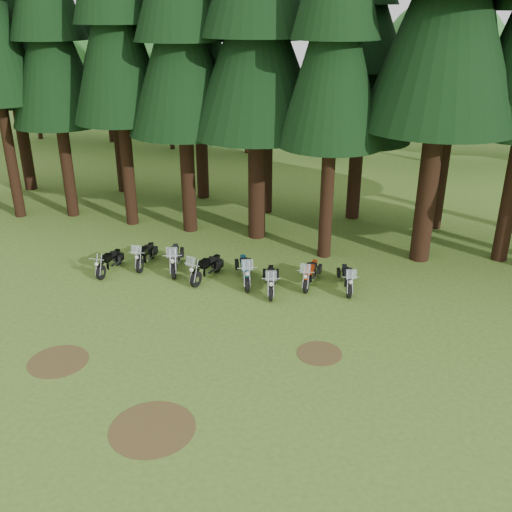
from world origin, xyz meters
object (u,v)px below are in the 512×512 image
object	(u,v)px
motorcycle_0	(109,263)
motorcycle_1	(145,256)
motorcycle_5	(271,281)
motorcycle_3	(206,269)
motorcycle_4	(245,271)
motorcycle_7	(347,279)
motorcycle_2	(175,259)
motorcycle_6	(310,274)

from	to	relation	value
motorcycle_0	motorcycle_1	distance (m)	1.47
motorcycle_0	motorcycle_5	xyz separation A→B (m)	(6.65, 0.02, 0.03)
motorcycle_3	motorcycle_4	distance (m)	1.53
motorcycle_1	motorcycle_7	distance (m)	8.23
motorcycle_1	motorcycle_2	size ratio (longest dim) A/B	0.92
motorcycle_5	motorcycle_0	bearing A→B (deg)	166.23
motorcycle_6	motorcycle_3	bearing A→B (deg)	-169.35
motorcycle_0	motorcycle_6	xyz separation A→B (m)	(7.96, 0.98, 0.02)
motorcycle_3	motorcycle_4	bearing A→B (deg)	18.64
motorcycle_4	motorcycle_2	bearing A→B (deg)	152.16
motorcycle_4	motorcycle_6	bearing A→B (deg)	-11.22
motorcycle_0	motorcycle_3	distance (m)	3.99
motorcycle_0	motorcycle_5	size ratio (longest dim) A/B	0.94
motorcycle_2	motorcycle_5	xyz separation A→B (m)	(4.20, -0.85, -0.04)
motorcycle_1	motorcycle_7	world-z (taller)	motorcycle_1
motorcycle_0	motorcycle_1	world-z (taller)	motorcycle_1
motorcycle_2	motorcycle_7	size ratio (longest dim) A/B	1.13
motorcycle_5	motorcycle_2	bearing A→B (deg)	154.63
motorcycle_4	motorcycle_7	bearing A→B (deg)	-15.23
motorcycle_5	motorcycle_7	size ratio (longest dim) A/B	1.05
motorcycle_1	motorcycle_6	size ratio (longest dim) A/B	1.00
motorcycle_0	motorcycle_2	world-z (taller)	motorcycle_2
motorcycle_0	motorcycle_1	bearing A→B (deg)	39.95
motorcycle_1	motorcycle_3	bearing A→B (deg)	-17.49
motorcycle_3	motorcycle_4	xyz separation A→B (m)	(1.52, 0.15, 0.02)
motorcycle_0	motorcycle_3	world-z (taller)	motorcycle_3
motorcycle_7	motorcycle_2	bearing A→B (deg)	165.99
motorcycle_0	motorcycle_4	xyz separation A→B (m)	(5.49, 0.53, 0.07)
motorcycle_0	motorcycle_4	world-z (taller)	motorcycle_4
motorcycle_4	motorcycle_1	bearing A→B (deg)	152.95
motorcycle_2	motorcycle_7	bearing A→B (deg)	-18.55
motorcycle_2	motorcycle_6	xyz separation A→B (m)	(5.51, 0.11, -0.05)
motorcycle_4	motorcycle_6	distance (m)	2.51
motorcycle_1	motorcycle_3	distance (m)	2.91
motorcycle_0	motorcycle_1	size ratio (longest dim) A/B	0.96
motorcycle_0	motorcycle_7	xyz separation A→B (m)	(9.35, 0.96, 0.01)
motorcycle_2	motorcycle_5	size ratio (longest dim) A/B	1.07
motorcycle_1	motorcycle_5	xyz separation A→B (m)	(5.53, -0.93, 0.01)
motorcycle_2	motorcycle_3	bearing A→B (deg)	-36.94
motorcycle_3	motorcycle_5	xyz separation A→B (m)	(2.68, -0.36, -0.01)
motorcycle_5	motorcycle_6	bearing A→B (deg)	22.23
motorcycle_5	motorcycle_6	world-z (taller)	motorcycle_5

